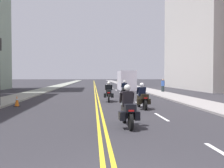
{
  "coord_description": "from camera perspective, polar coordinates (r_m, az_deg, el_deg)",
  "views": [
    {
      "loc": [
        -0.33,
        -3.78,
        1.97
      ],
      "look_at": [
        1.35,
        18.19,
        1.31
      ],
      "focal_mm": 39.55,
      "sensor_mm": 36.0,
      "label": 1
    }
  ],
  "objects": [
    {
      "name": "parked_truck",
      "position": [
        37.04,
        3.24,
        0.65
      ],
      "size": [
        2.2,
        6.5,
        2.8
      ],
      "color": "silver",
      "rests_on": "ground"
    },
    {
      "name": "traffic_cone_0",
      "position": [
        17.42,
        -21.12,
        -3.66
      ],
      "size": [
        0.36,
        0.36,
        0.75
      ],
      "color": "black",
      "rests_on": "ground"
    },
    {
      "name": "motorcycle_2",
      "position": [
        19.38,
        -0.77,
        -2.17
      ],
      "size": [
        0.78,
        2.12,
        1.59
      ],
      "rotation": [
        0.0,
        0.0,
        -0.06
      ],
      "color": "black",
      "rests_on": "ground"
    },
    {
      "name": "centreline_yellow_inner",
      "position": [
        51.82,
        -4.14,
        -0.45
      ],
      "size": [
        0.12,
        132.0,
        0.01
      ],
      "primitive_type": "cube",
      "color": "yellow",
      "rests_on": "ground"
    },
    {
      "name": "sidewalk_left",
      "position": [
        52.28,
        -12.06,
        -0.4
      ],
      "size": [
        2.7,
        144.0,
        0.12
      ],
      "primitive_type": "cube",
      "color": "gray",
      "rests_on": "ground"
    },
    {
      "name": "centreline_yellow_outer",
      "position": [
        51.82,
        -3.87,
        -0.45
      ],
      "size": [
        0.12,
        132.0,
        0.01
      ],
      "primitive_type": "cube",
      "color": "yellow",
      "rests_on": "ground"
    },
    {
      "name": "motorcycle_1",
      "position": [
        15.18,
        7.01,
        -3.3
      ],
      "size": [
        0.78,
        2.16,
        1.6
      ],
      "rotation": [
        0.0,
        0.0,
        0.06
      ],
      "color": "black",
      "rests_on": "ground"
    },
    {
      "name": "motorcycle_3",
      "position": [
        24.56,
        2.93,
        -1.38
      ],
      "size": [
        0.77,
        2.21,
        1.59
      ],
      "rotation": [
        0.0,
        0.0,
        0.03
      ],
      "color": "black",
      "rests_on": "ground"
    },
    {
      "name": "sidewalk_right",
      "position": [
        52.38,
        4.03,
        -0.37
      ],
      "size": [
        2.7,
        144.0,
        0.12
      ],
      "primitive_type": "cube",
      "color": "gray",
      "rests_on": "ground"
    },
    {
      "name": "motorcycle_0",
      "position": [
        9.68,
        3.65,
        -6.0
      ],
      "size": [
        0.77,
        2.14,
        1.66
      ],
      "rotation": [
        0.0,
        0.0,
        0.03
      ],
      "color": "black",
      "rests_on": "ground"
    },
    {
      "name": "ground_plane",
      "position": [
        51.82,
        -4.01,
        -0.45
      ],
      "size": [
        264.0,
        264.0,
        0.0
      ],
      "primitive_type": "plane",
      "color": "#2C2B30"
    },
    {
      "name": "lane_dashes_white",
      "position": [
        33.0,
        1.41,
        -1.69
      ],
      "size": [
        0.14,
        56.4,
        0.01
      ],
      "color": "silver",
      "rests_on": "ground"
    },
    {
      "name": "pedestrian_0",
      "position": [
        30.93,
        11.69,
        -0.34
      ],
      "size": [
        0.42,
        0.4,
        1.7
      ],
      "rotation": [
        0.0,
        0.0,
        2.45
      ],
      "color": "#222E30",
      "rests_on": "ground"
    }
  ]
}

